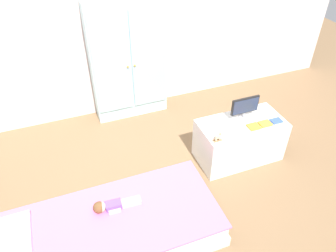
# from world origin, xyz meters

# --- Properties ---
(ground_plane) EXTENTS (10.00, 10.00, 0.02)m
(ground_plane) POSITION_xyz_m (0.00, 0.00, -0.01)
(ground_plane) COLOR brown
(back_wall) EXTENTS (6.40, 0.05, 2.70)m
(back_wall) POSITION_xyz_m (0.00, 1.57, 1.35)
(back_wall) COLOR silver
(back_wall) RESTS_ON ground_plane
(bed) EXTENTS (1.82, 0.80, 0.25)m
(bed) POSITION_xyz_m (-0.41, -0.31, 0.12)
(bed) COLOR silver
(bed) RESTS_ON ground_plane
(pillow) EXTENTS (0.32, 0.57, 0.06)m
(pillow) POSITION_xyz_m (-1.12, -0.31, 0.28)
(pillow) COLOR silver
(pillow) RESTS_ON bed
(doll) EXTENTS (0.39, 0.14, 0.10)m
(doll) POSITION_xyz_m (-0.36, -0.19, 0.29)
(doll) COLOR #6B4CB2
(doll) RESTS_ON bed
(wardrobe) EXTENTS (0.86, 0.27, 1.42)m
(wardrobe) POSITION_xyz_m (0.28, 1.41, 0.71)
(wardrobe) COLOR silver
(wardrobe) RESTS_ON ground_plane
(tv_stand) EXTENTS (0.87, 0.45, 0.46)m
(tv_stand) POSITION_xyz_m (1.10, 0.20, 0.23)
(tv_stand) COLOR silver
(tv_stand) RESTS_ON ground_plane
(tv_monitor) EXTENTS (0.30, 0.10, 0.23)m
(tv_monitor) POSITION_xyz_m (1.15, 0.28, 0.59)
(tv_monitor) COLOR #99999E
(tv_monitor) RESTS_ON tv_stand
(rocking_horse_toy) EXTENTS (0.08, 0.04, 0.10)m
(rocking_horse_toy) POSITION_xyz_m (0.75, 0.05, 0.50)
(rocking_horse_toy) COLOR #8E6642
(rocking_horse_toy) RESTS_ON tv_stand
(book_orange) EXTENTS (0.12, 0.10, 0.01)m
(book_orange) POSITION_xyz_m (1.17, 0.10, 0.46)
(book_orange) COLOR orange
(book_orange) RESTS_ON tv_stand
(book_yellow) EXTENTS (0.12, 0.10, 0.02)m
(book_yellow) POSITION_xyz_m (1.30, 0.10, 0.46)
(book_yellow) COLOR gold
(book_yellow) RESTS_ON tv_stand
(book_blue) EXTENTS (0.11, 0.08, 0.01)m
(book_blue) POSITION_xyz_m (1.43, 0.10, 0.46)
(book_blue) COLOR blue
(book_blue) RESTS_ON tv_stand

